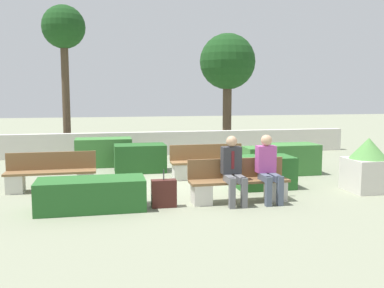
# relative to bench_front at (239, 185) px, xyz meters

# --- Properties ---
(ground_plane) EXTENTS (60.00, 60.00, 0.00)m
(ground_plane) POSITION_rel_bench_front_xyz_m (-0.65, 1.88, -0.33)
(ground_plane) COLOR gray
(perimeter_wall) EXTENTS (13.91, 0.30, 0.82)m
(perimeter_wall) POSITION_rel_bench_front_xyz_m (-0.65, 6.84, 0.08)
(perimeter_wall) COLOR beige
(perimeter_wall) RESTS_ON ground_plane
(bench_front) EXTENTS (2.02, 0.49, 0.85)m
(bench_front) POSITION_rel_bench_front_xyz_m (0.00, 0.00, 0.00)
(bench_front) COLOR brown
(bench_front) RESTS_ON ground_plane
(bench_left_side) EXTENTS (1.96, 0.48, 0.85)m
(bench_left_side) POSITION_rel_bench_front_xyz_m (-3.80, 1.78, -0.00)
(bench_left_side) COLOR brown
(bench_left_side) RESTS_ON ground_plane
(bench_right_side) EXTENTS (1.92, 0.48, 0.85)m
(bench_right_side) POSITION_rel_bench_front_xyz_m (-0.02, 2.46, -0.00)
(bench_right_side) COLOR brown
(bench_right_side) RESTS_ON ground_plane
(person_seated_man) EXTENTS (0.38, 0.64, 1.34)m
(person_seated_man) POSITION_rel_bench_front_xyz_m (-0.17, -0.14, 0.41)
(person_seated_man) COLOR slate
(person_seated_man) RESTS_ON ground_plane
(person_seated_woman) EXTENTS (0.38, 0.64, 1.34)m
(person_seated_woman) POSITION_rel_bench_front_xyz_m (0.56, -0.14, 0.41)
(person_seated_woman) COLOR #515B70
(person_seated_woman) RESTS_ON ground_plane
(hedge_block_near_left) EXTENTS (1.55, 0.82, 0.59)m
(hedge_block_near_left) POSITION_rel_bench_front_xyz_m (2.19, 3.70, -0.04)
(hedge_block_near_left) COLOR #3D7A38
(hedge_block_near_left) RESTS_ON ground_plane
(hedge_block_near_right) EXTENTS (1.65, 0.84, 0.83)m
(hedge_block_near_right) POSITION_rel_bench_front_xyz_m (-2.63, 4.89, 0.08)
(hedge_block_near_right) COLOR #3D7A38
(hedge_block_near_right) RESTS_ON ground_plane
(hedge_block_mid_left) EXTENTS (1.30, 0.82, 0.73)m
(hedge_block_mid_left) POSITION_rel_bench_front_xyz_m (0.97, 1.08, 0.03)
(hedge_block_mid_left) COLOR #286028
(hedge_block_mid_left) RESTS_ON ground_plane
(hedge_block_mid_right) EXTENTS (1.28, 0.83, 0.81)m
(hedge_block_mid_right) POSITION_rel_bench_front_xyz_m (2.38, 2.57, 0.07)
(hedge_block_mid_right) COLOR #3D7A38
(hedge_block_mid_right) RESTS_ON ground_plane
(hedge_block_far_left) EXTENTS (1.99, 0.82, 0.59)m
(hedge_block_far_left) POSITION_rel_bench_front_xyz_m (-2.89, -0.04, -0.04)
(hedge_block_far_left) COLOR #286028
(hedge_block_far_left) RESTS_ON ground_plane
(hedge_block_far_right) EXTENTS (1.40, 0.84, 0.76)m
(hedge_block_far_right) POSITION_rel_bench_front_xyz_m (-1.65, 3.71, 0.05)
(hedge_block_far_right) COLOR #235623
(hedge_block_far_right) RESTS_ON ground_plane
(planter_corner_left) EXTENTS (0.88, 0.88, 1.19)m
(planter_corner_left) POSITION_rel_bench_front_xyz_m (3.10, 0.29, 0.25)
(planter_corner_left) COLOR beige
(planter_corner_left) RESTS_ON ground_plane
(suitcase) EXTENTS (0.47, 0.20, 0.73)m
(suitcase) POSITION_rel_bench_front_xyz_m (-1.54, -0.13, -0.07)
(suitcase) COLOR #471E19
(suitcase) RESTS_ON ground_plane
(tree_leftmost) EXTENTS (1.52, 1.52, 5.26)m
(tree_leftmost) POSITION_rel_bench_front_xyz_m (-3.90, 8.01, 3.97)
(tree_leftmost) COLOR #473828
(tree_leftmost) RESTS_ON ground_plane
(tree_center_left) EXTENTS (2.24, 2.24, 4.56)m
(tree_center_left) POSITION_rel_bench_front_xyz_m (2.35, 8.69, 3.04)
(tree_center_left) COLOR #473828
(tree_center_left) RESTS_ON ground_plane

